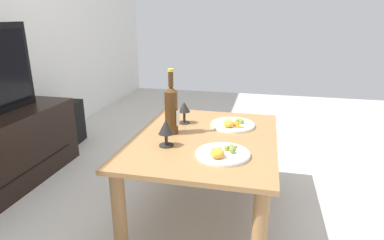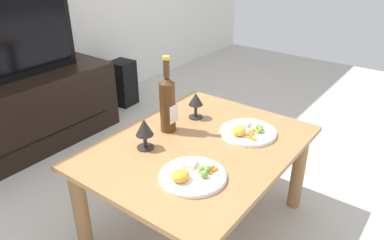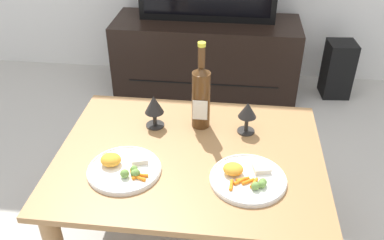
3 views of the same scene
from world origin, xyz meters
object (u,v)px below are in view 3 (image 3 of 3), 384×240
Objects in this scene: tv_stand at (206,56)px; dinner_plate_right at (247,178)px; dining_table at (190,171)px; dinner_plate_left at (124,168)px; wine_bottle at (201,95)px; floor_speaker at (338,69)px; goblet_left at (154,106)px; goblet_right at (247,112)px.

dinner_plate_right reaches higher than tv_stand.
dining_table is at bearing 149.28° from dinner_plate_right.
dinner_plate_left is at bearing -149.79° from dining_table.
dining_table is 3.80× the size of dinner_plate_left.
dinner_plate_right is (0.20, -0.34, -0.14)m from wine_bottle.
dining_table is 1.69m from floor_speaker.
goblet_left reaches higher than tv_stand.
wine_bottle reaches higher than tv_stand.
goblet_left is 0.39m from goblet_right.
tv_stand is 1.60m from dinner_plate_right.
dining_table is at bearing -45.77° from goblet_left.
dining_table is 7.37× the size of goblet_right.
floor_speaker is 1.47m from goblet_right.
dining_table reaches higher than floor_speaker.
wine_bottle is 2.59× the size of goblet_left.
wine_bottle is at bearing 53.15° from dinner_plate_left.
dinner_plate_right reaches higher than floor_speaker.
wine_bottle is at bearing -86.16° from tv_stand.
floor_speaker is at bearing 67.90° from dinner_plate_right.
dining_table is 7.06× the size of goblet_left.
dinner_plate_right is (0.45, -0.00, -0.00)m from dinner_plate_left.
dining_table is at bearing -96.40° from wine_bottle.
tv_stand is (-0.06, 1.43, -0.15)m from dining_table.
dinner_plate_left reaches higher than floor_speaker.
floor_speaker is 2.70× the size of goblet_left.
dinner_plate_right is at bearing -59.01° from wine_bottle.
dining_table is at bearing -140.92° from goblet_right.
dinner_plate_left is at bearing -126.85° from wine_bottle.
goblet_right reaches higher than dinner_plate_left.
tv_stand is 0.92m from floor_speaker.
goblet_left is 0.51m from dinner_plate_right.
tv_stand reaches higher than dining_table.
floor_speaker is at bearing 50.73° from goblet_left.
tv_stand is 4.59× the size of dinner_plate_right.
dining_table is 3.75× the size of dinner_plate_right.
goblet_left is 0.32m from dinner_plate_left.
goblet_left is (-1.03, -1.26, 0.39)m from floor_speaker.
goblet_right is at bearing -7.80° from wine_bottle.
wine_bottle reaches higher than goblet_right.
wine_bottle is at bearing 120.99° from dinner_plate_right.
dinner_plate_left is (-0.23, -0.13, 0.10)m from dining_table.
floor_speaker is at bearing 0.77° from tv_stand.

